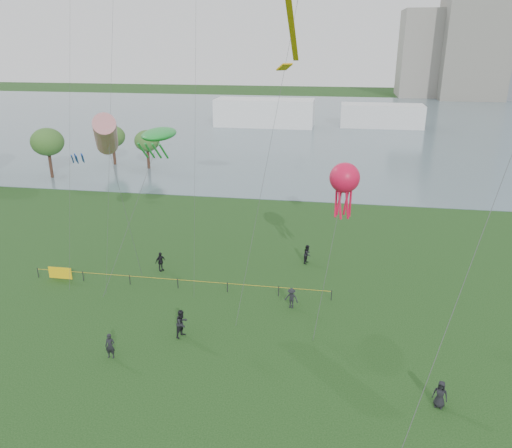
# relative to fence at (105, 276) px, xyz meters

# --- Properties ---
(lake) EXTENTS (400.00, 120.00, 0.08)m
(lake) POSITION_rel_fence_xyz_m (13.33, 84.12, -0.53)
(lake) COLOR slate
(lake) RESTS_ON ground_plane
(building_mid) EXTENTS (20.00, 20.00, 38.00)m
(building_mid) POSITION_rel_fence_xyz_m (59.33, 146.12, 18.45)
(building_mid) COLOR slate
(building_mid) RESTS_ON ground_plane
(building_low) EXTENTS (16.00, 18.00, 28.00)m
(building_low) POSITION_rel_fence_xyz_m (45.33, 152.12, 13.45)
(building_low) COLOR gray
(building_low) RESTS_ON ground_plane
(pavilion_left) EXTENTS (22.00, 8.00, 6.00)m
(pavilion_left) POSITION_rel_fence_xyz_m (1.33, 79.12, 2.45)
(pavilion_left) COLOR white
(pavilion_left) RESTS_ON ground_plane
(pavilion_right) EXTENTS (18.00, 7.00, 5.00)m
(pavilion_right) POSITION_rel_fence_xyz_m (27.33, 82.12, 1.95)
(pavilion_right) COLOR silver
(pavilion_right) RESTS_ON ground_plane
(trees) EXTENTS (26.49, 16.35, 8.19)m
(trees) POSITION_rel_fence_xyz_m (-25.03, 30.26, 4.61)
(trees) COLOR #362118
(trees) RESTS_ON ground_plane
(fence) EXTENTS (24.07, 0.07, 1.05)m
(fence) POSITION_rel_fence_xyz_m (0.00, 0.00, 0.00)
(fence) COLOR black
(fence) RESTS_ON ground_plane
(spectator_a) EXTENTS (1.07, 1.17, 1.94)m
(spectator_a) POSITION_rel_fence_xyz_m (8.50, -6.50, 0.42)
(spectator_a) COLOR black
(spectator_a) RESTS_ON ground_plane
(spectator_b) EXTENTS (1.12, 0.79, 1.57)m
(spectator_b) POSITION_rel_fence_xyz_m (15.24, -1.58, 0.23)
(spectator_b) COLOR black
(spectator_b) RESTS_ON ground_plane
(spectator_c) EXTENTS (0.89, 1.05, 1.69)m
(spectator_c) POSITION_rel_fence_xyz_m (3.71, 2.84, 0.29)
(spectator_c) COLOR black
(spectator_c) RESTS_ON ground_plane
(spectator_d) EXTENTS (0.89, 0.72, 1.58)m
(spectator_d) POSITION_rel_fence_xyz_m (24.06, -10.78, 0.24)
(spectator_d) COLOR black
(spectator_d) RESTS_ON ground_plane
(spectator_f) EXTENTS (0.63, 0.45, 1.63)m
(spectator_f) POSITION_rel_fence_xyz_m (4.85, -9.48, 0.26)
(spectator_f) COLOR black
(spectator_f) RESTS_ON ground_plane
(spectator_g) EXTENTS (0.86, 0.98, 1.69)m
(spectator_g) POSITION_rel_fence_xyz_m (15.88, 6.42, 0.29)
(spectator_g) COLOR black
(spectator_g) RESTS_ON ground_plane
(kite_windsock) EXTENTS (4.18, 5.00, 13.64)m
(kite_windsock) POSITION_rel_fence_xyz_m (0.78, 1.16, 11.23)
(kite_windsock) COLOR #3F3F42
(kite_creature) EXTENTS (4.45, 8.10, 11.95)m
(kite_creature) POSITION_rel_fence_xyz_m (4.09, 3.55, 10.93)
(kite_creature) COLOR #3F3F42
(kite_octopus) EXTENTS (2.57, 7.27, 10.48)m
(kite_octopus) POSITION_rel_fence_xyz_m (18.55, 0.55, 8.77)
(kite_octopus) COLOR #3F3F42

